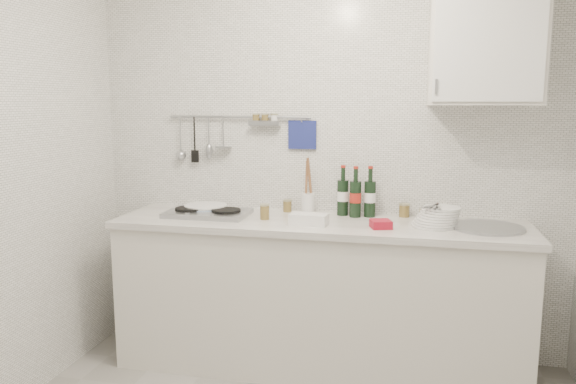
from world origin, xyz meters
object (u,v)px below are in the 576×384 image
object	(u,v)px
wine_bottles	(356,191)
utensil_crock	(308,200)
plate_stack_hob	(204,209)
plate_stack_sink	(437,217)
wall_cabinet	(486,41)

from	to	relation	value
wine_bottles	utensil_crock	xyz separation A→B (m)	(-0.30, 0.02, -0.07)
plate_stack_hob	plate_stack_sink	bearing A→B (deg)	-3.21
utensil_crock	plate_stack_hob	bearing A→B (deg)	-170.22
wall_cabinet	utensil_crock	distance (m)	1.38
plate_stack_sink	utensil_crock	world-z (taller)	utensil_crock
plate_stack_sink	wine_bottles	world-z (taller)	wine_bottles
wall_cabinet	plate_stack_hob	size ratio (longest dim) A/B	2.33
wall_cabinet	plate_stack_hob	distance (m)	1.94
plate_stack_sink	utensil_crock	xyz separation A→B (m)	(-0.78, 0.19, 0.03)
plate_stack_sink	plate_stack_hob	bearing A→B (deg)	176.79
plate_stack_sink	utensil_crock	size ratio (longest dim) A/B	0.77
plate_stack_sink	wine_bottles	size ratio (longest dim) A/B	0.88
plate_stack_sink	wine_bottles	bearing A→B (deg)	159.90
wine_bottles	utensil_crock	distance (m)	0.31
wine_bottles	plate_stack_sink	bearing A→B (deg)	-20.10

